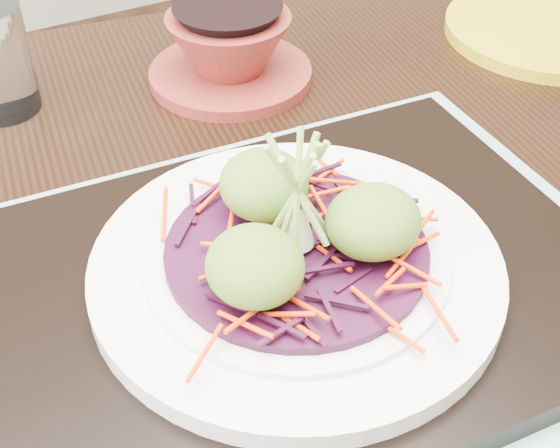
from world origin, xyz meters
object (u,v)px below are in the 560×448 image
terracotta_bowl_set (230,52)px  dining_table (281,374)px  white_plate (296,266)px  yellow_plate (549,29)px  serving_tray (296,286)px

terracotta_bowl_set → dining_table: bearing=-108.9°
white_plate → yellow_plate: size_ratio=1.23×
dining_table → terracotta_bowl_set: terracotta_bowl_set is taller
serving_tray → white_plate: size_ratio=1.54×
serving_tray → terracotta_bowl_set: size_ratio=2.12×
white_plate → terracotta_bowl_set: terracotta_bowl_set is taller
white_plate → yellow_plate: 0.44m
serving_tray → terracotta_bowl_set: (0.09, 0.27, 0.01)m
white_plate → terracotta_bowl_set: (0.09, 0.27, -0.00)m
dining_table → terracotta_bowl_set: bearing=79.8°
serving_tray → yellow_plate: serving_tray is taller
serving_tray → white_plate: 0.02m
serving_tray → yellow_plate: size_ratio=1.89×
serving_tray → white_plate: bearing=-112.3°
dining_table → serving_tray: (-0.00, -0.02, 0.11)m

